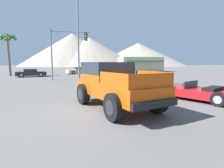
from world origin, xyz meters
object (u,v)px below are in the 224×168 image
street_lamp_post (78,24)px  parked_car_silver (130,71)px  red_convertible_car (199,92)px  palm_tree_tall (8,43)px  parked_car_dark (31,73)px  parked_car_tan (78,70)px  orange_pickup_truck (112,82)px  traffic_light_main (67,45)px

street_lamp_post → parked_car_silver: bearing=55.9°
red_convertible_car → palm_tree_tall: size_ratio=0.67×
red_convertible_car → parked_car_dark: bearing=95.6°
parked_car_tan → palm_tree_tall: bearing=83.5°
orange_pickup_truck → street_lamp_post: 9.08m
traffic_light_main → street_lamp_post: bearing=-76.7°
parked_car_silver → traffic_light_main: bearing=66.3°
parked_car_silver → palm_tree_tall: 19.31m
traffic_light_main → palm_tree_tall: size_ratio=0.88×
red_convertible_car → palm_tree_tall: palm_tree_tall is taller
parked_car_tan → parked_car_silver: bearing=-146.3°
red_convertible_car → parked_car_dark: size_ratio=1.02×
orange_pickup_truck → parked_car_silver: 21.51m
red_convertible_car → parked_car_silver: size_ratio=0.92×
red_convertible_car → street_lamp_post: size_ratio=0.49×
palm_tree_tall → orange_pickup_truck: bearing=-61.5°
parked_car_silver → street_lamp_post: 15.71m
parked_car_tan → parked_car_dark: bearing=106.3°
street_lamp_post → palm_tree_tall: 17.26m
street_lamp_post → traffic_light_main: bearing=103.3°
parked_car_tan → street_lamp_post: size_ratio=0.50×
parked_car_silver → red_convertible_car: bearing=114.2°
orange_pickup_truck → street_lamp_post: (-1.42, 7.94, 4.18)m
orange_pickup_truck → parked_car_tan: (-1.46, 25.33, -0.52)m
parked_car_dark → street_lamp_post: (6.74, -11.36, 4.73)m
palm_tree_tall → parked_car_silver: bearing=-4.3°
orange_pickup_truck → palm_tree_tall: (-11.78, 21.73, 3.81)m
orange_pickup_truck → street_lamp_post: size_ratio=0.59×
orange_pickup_truck → traffic_light_main: size_ratio=0.92×
traffic_light_main → red_convertible_car: bearing=-59.5°
parked_car_tan → traffic_light_main: (-1.23, -12.00, 3.46)m
orange_pickup_truck → parked_car_silver: size_ratio=1.11×
parked_car_dark → parked_car_silver: size_ratio=0.90×
parked_car_tan → red_convertible_car: bearing=168.6°
parked_car_dark → traffic_light_main: 8.82m
orange_pickup_truck → parked_car_silver: (6.98, 20.34, -0.56)m
orange_pickup_truck → red_convertible_car: bearing=-12.9°
parked_car_dark → street_lamp_post: 14.03m
parked_car_silver → traffic_light_main: size_ratio=0.83×
parked_car_tan → parked_car_dark: 9.01m
traffic_light_main → palm_tree_tall: 12.42m
orange_pickup_truck → parked_car_tan: bearing=74.9°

